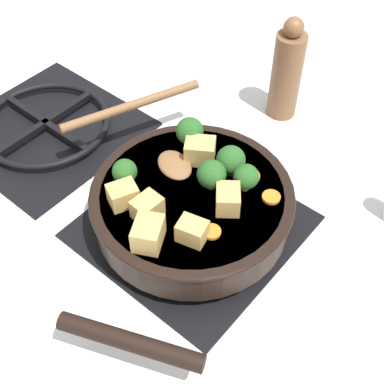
{
  "coord_description": "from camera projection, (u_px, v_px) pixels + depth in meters",
  "views": [
    {
      "loc": [
        -0.41,
        -0.34,
        0.68
      ],
      "look_at": [
        0.0,
        0.0,
        0.09
      ],
      "focal_mm": 50.0,
      "sensor_mm": 36.0,
      "label": 1
    }
  ],
  "objects": [
    {
      "name": "broccoli_floret_center_top",
      "position": [
        212.0,
        174.0,
        0.79
      ],
      "size": [
        0.04,
        0.04,
        0.05
      ],
      "color": "#709956",
      "rests_on": "skillet_pan"
    },
    {
      "name": "broccoli_floret_west_rim",
      "position": [
        231.0,
        160.0,
        0.81
      ],
      "size": [
        0.04,
        0.04,
        0.05
      ],
      "color": "#709956",
      "rests_on": "skillet_pan"
    },
    {
      "name": "rear_burner_grate",
      "position": [
        47.0,
        126.0,
        1.01
      ],
      "size": [
        0.31,
        0.31,
        0.03
      ],
      "color": "black",
      "rests_on": "ground_plane"
    },
    {
      "name": "ground_plane",
      "position": [
        192.0,
        227.0,
        0.86
      ],
      "size": [
        2.4,
        2.4,
        0.0
      ],
      "primitive_type": "plane",
      "color": "silver"
    },
    {
      "name": "tofu_cube_near_handle",
      "position": [
        123.0,
        195.0,
        0.77
      ],
      "size": [
        0.05,
        0.05,
        0.03
      ],
      "primitive_type": "cube",
      "rotation": [
        0.0,
        0.0,
        5.86
      ],
      "color": "tan",
      "rests_on": "skillet_pan"
    },
    {
      "name": "tofu_cube_east_chunk",
      "position": [
        192.0,
        231.0,
        0.73
      ],
      "size": [
        0.04,
        0.05,
        0.03
      ],
      "primitive_type": "cube",
      "rotation": [
        0.0,
        0.0,
        4.96
      ],
      "color": "tan",
      "rests_on": "skillet_pan"
    },
    {
      "name": "tofu_cube_west_chunk",
      "position": [
        148.0,
        233.0,
        0.73
      ],
      "size": [
        0.06,
        0.06,
        0.04
      ],
      "primitive_type": "cube",
      "rotation": [
        0.0,
        0.0,
        0.48
      ],
      "color": "tan",
      "rests_on": "skillet_pan"
    },
    {
      "name": "skillet_pan",
      "position": [
        191.0,
        205.0,
        0.82
      ],
      "size": [
        0.43,
        0.34,
        0.06
      ],
      "color": "black",
      "rests_on": "front_burner_grate"
    },
    {
      "name": "carrot_slice_near_center",
      "position": [
        249.0,
        176.0,
        0.82
      ],
      "size": [
        0.03,
        0.03,
        0.01
      ],
      "primitive_type": "cylinder",
      "color": "orange",
      "rests_on": "skillet_pan"
    },
    {
      "name": "broccoli_floret_near_spoon",
      "position": [
        246.0,
        177.0,
        0.79
      ],
      "size": [
        0.04,
        0.04,
        0.05
      ],
      "color": "#709956",
      "rests_on": "skillet_pan"
    },
    {
      "name": "broccoli_floret_north_edge",
      "position": [
        190.0,
        131.0,
        0.85
      ],
      "size": [
        0.04,
        0.04,
        0.05
      ],
      "color": "#709956",
      "rests_on": "skillet_pan"
    },
    {
      "name": "tofu_cube_center_large",
      "position": [
        147.0,
        208.0,
        0.76
      ],
      "size": [
        0.04,
        0.03,
        0.03
      ],
      "primitive_type": "cube",
      "rotation": [
        0.0,
        0.0,
        3.08
      ],
      "color": "tan",
      "rests_on": "skillet_pan"
    },
    {
      "name": "wooden_spoon",
      "position": [
        148.0,
        128.0,
        0.88
      ],
      "size": [
        0.25,
        0.25,
        0.02
      ],
      "color": "brown",
      "rests_on": "skillet_pan"
    },
    {
      "name": "tofu_cube_front_piece",
      "position": [
        228.0,
        199.0,
        0.77
      ],
      "size": [
        0.05,
        0.05,
        0.03
      ],
      "primitive_type": "cube",
      "rotation": [
        0.0,
        0.0,
        3.81
      ],
      "color": "tan",
      "rests_on": "skillet_pan"
    },
    {
      "name": "tofu_cube_back_piece",
      "position": [
        200.0,
        151.0,
        0.83
      ],
      "size": [
        0.06,
        0.06,
        0.04
      ],
      "primitive_type": "cube",
      "rotation": [
        0.0,
        0.0,
        5.29
      ],
      "color": "tan",
      "rests_on": "skillet_pan"
    },
    {
      "name": "pepper_mill",
      "position": [
        287.0,
        72.0,
        0.99
      ],
      "size": [
        0.06,
        0.06,
        0.21
      ],
      "color": "brown",
      "rests_on": "ground_plane"
    },
    {
      "name": "broccoli_floret_east_rim",
      "position": [
        125.0,
        172.0,
        0.79
      ],
      "size": [
        0.04,
        0.04,
        0.05
      ],
      "color": "#709956",
      "rests_on": "skillet_pan"
    },
    {
      "name": "front_burner_grate",
      "position": [
        192.0,
        223.0,
        0.86
      ],
      "size": [
        0.31,
        0.31,
        0.03
      ],
      "color": "black",
      "rests_on": "ground_plane"
    },
    {
      "name": "carrot_slice_orange_thin",
      "position": [
        271.0,
        197.0,
        0.79
      ],
      "size": [
        0.03,
        0.03,
        0.01
      ],
      "primitive_type": "cylinder",
      "color": "orange",
      "rests_on": "skillet_pan"
    },
    {
      "name": "carrot_slice_edge_slice",
      "position": [
        212.0,
        232.0,
        0.75
      ],
      "size": [
        0.03,
        0.03,
        0.01
      ],
      "primitive_type": "cylinder",
      "color": "orange",
      "rests_on": "skillet_pan"
    }
  ]
}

